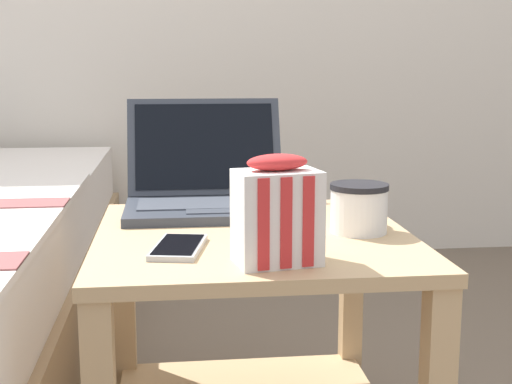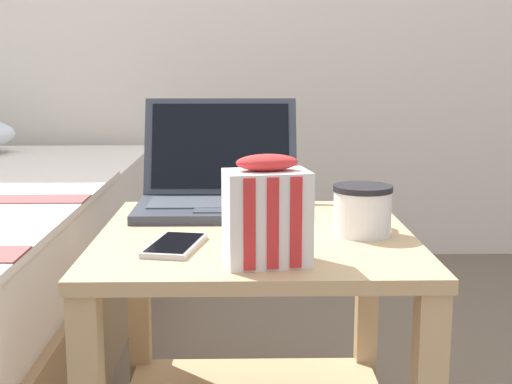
{
  "view_description": "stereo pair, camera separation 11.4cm",
  "coord_description": "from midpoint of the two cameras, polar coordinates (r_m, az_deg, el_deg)",
  "views": [
    {
      "loc": [
        -0.14,
        -1.21,
        0.77
      ],
      "look_at": [
        0.0,
        -0.04,
        0.56
      ],
      "focal_mm": 50.0,
      "sensor_mm": 36.0,
      "label": 1
    },
    {
      "loc": [
        -0.02,
        -1.22,
        0.77
      ],
      "look_at": [
        0.0,
        -0.04,
        0.56
      ],
      "focal_mm": 50.0,
      "sensor_mm": 36.0,
      "label": 2
    }
  ],
  "objects": [
    {
      "name": "laptop",
      "position": [
        1.45,
        -0.68,
        0.38
      ],
      "size": [
        0.33,
        0.3,
        0.22
      ],
      "color": "#333842",
      "rests_on": "bedside_table"
    },
    {
      "name": "cell_phone",
      "position": [
        1.15,
        -3.67,
        -4.29
      ],
      "size": [
        0.1,
        0.16,
        0.01
      ],
      "color": "#B7BABC",
      "rests_on": "bedside_table"
    },
    {
      "name": "bedside_table",
      "position": [
        1.3,
        2.52,
        -10.58
      ],
      "size": [
        0.55,
        0.57,
        0.48
      ],
      "color": "tan",
      "rests_on": "ground_plane"
    },
    {
      "name": "snack_bag",
      "position": [
        1.04,
        4.02,
        -1.78
      ],
      "size": [
        0.13,
        0.1,
        0.16
      ],
      "color": "white",
      "rests_on": "bedside_table"
    },
    {
      "name": "mug_front_left",
      "position": [
        1.25,
        11.15,
        -1.2
      ],
      "size": [
        0.1,
        0.14,
        0.09
      ],
      "color": "white",
      "rests_on": "bedside_table"
    }
  ]
}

